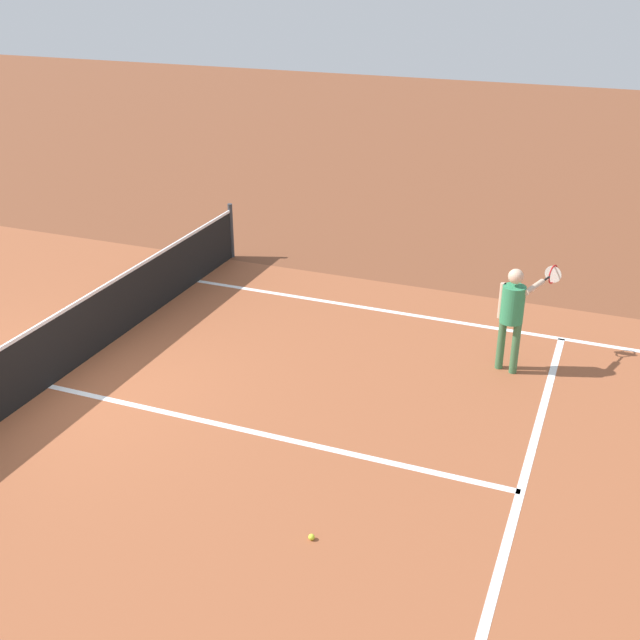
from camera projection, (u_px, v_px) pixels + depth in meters
The scene contains 8 objects.
ground_plane at pixel (50, 386), 10.93m from camera, with size 60.00×60.00×0.00m, color brown.
court_surface_inbounds at pixel (50, 386), 10.93m from camera, with size 10.62×24.40×0.00m, color #9E5433.
line_sideline_right at pixel (532, 334), 12.41m from camera, with size 0.10×11.89×0.01m, color white.
line_service_near at pixel (520, 492), 8.80m from camera, with size 8.22×0.10×0.01m, color white.
line_center_service at pixel (260, 433), 9.87m from camera, with size 0.10×6.40×0.01m, color white.
net at pixel (44, 355), 10.73m from camera, with size 11.02×0.09×1.07m.
player_near at pixel (513, 309), 10.97m from camera, with size 1.08×0.75×1.55m.
tennis_ball_mid_court at pixel (312, 537), 8.08m from camera, with size 0.07×0.07×0.07m, color #CCE033.
Camera 1 is at (-7.48, -6.96, 5.46)m, focal length 44.60 mm.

